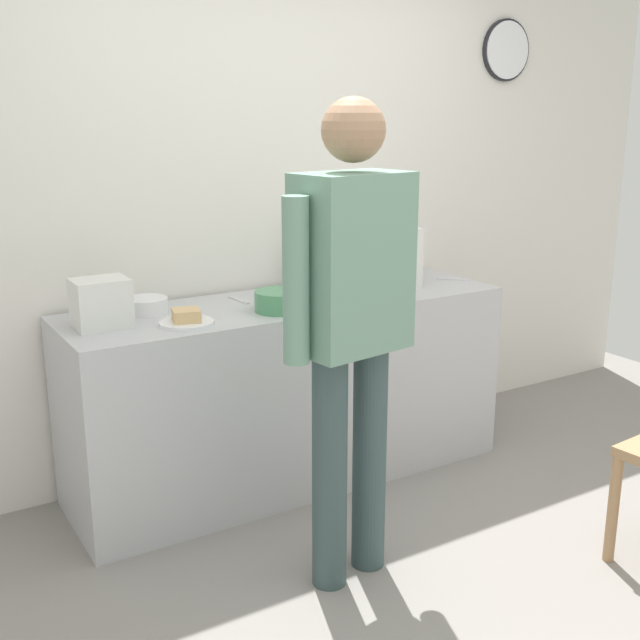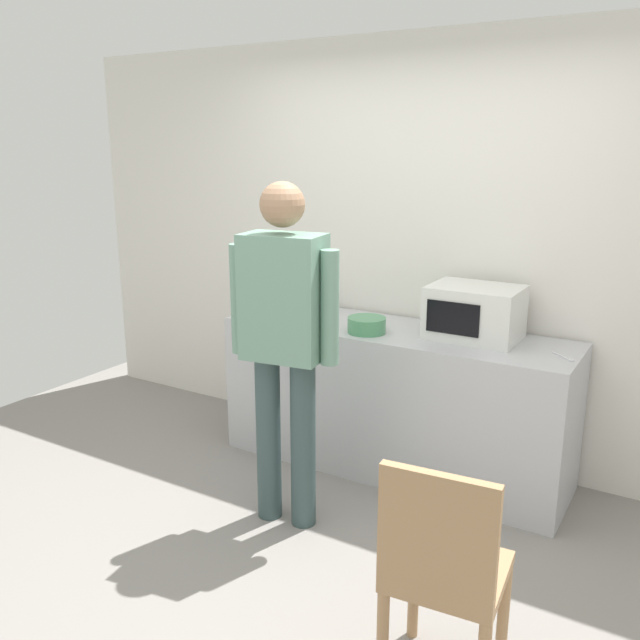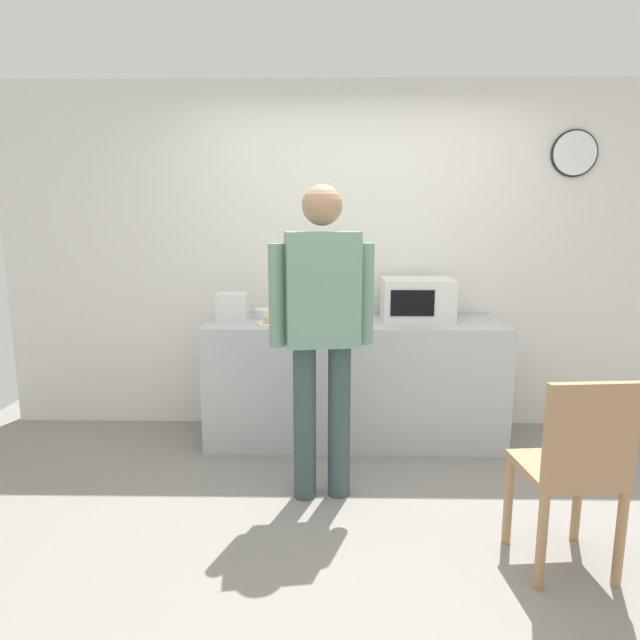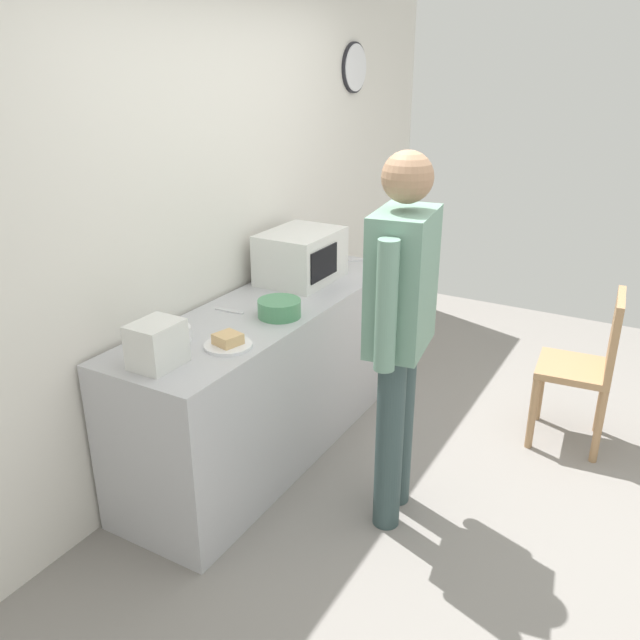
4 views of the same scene
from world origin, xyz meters
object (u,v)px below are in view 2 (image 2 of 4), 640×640
object	(u,v)px
spoon_utensil	(563,356)
wooden_chair	(443,570)
fork_utensil	(376,320)
sandwich_plate	(303,319)
cereal_bowl	(316,307)
person_standing	(284,331)
microwave	(475,312)
salad_bowl	(367,325)
toaster	(275,297)

from	to	relation	value
spoon_utensil	wooden_chair	world-z (taller)	wooden_chair
fork_utensil	spoon_utensil	size ratio (longest dim) A/B	1.00
sandwich_plate	fork_utensil	bearing A→B (deg)	36.51
cereal_bowl	person_standing	distance (m)	1.08
fork_utensil	wooden_chair	world-z (taller)	wooden_chair
person_standing	microwave	bearing A→B (deg)	54.15
person_standing	salad_bowl	bearing A→B (deg)	82.16
sandwich_plate	microwave	bearing A→B (deg)	12.06
salad_bowl	person_standing	bearing A→B (deg)	-97.84
toaster	fork_utensil	world-z (taller)	toaster
microwave	person_standing	size ratio (longest dim) A/B	0.28
salad_bowl	person_standing	size ratio (longest dim) A/B	0.13
sandwich_plate	cereal_bowl	size ratio (longest dim) A/B	1.19
sandwich_plate	spoon_utensil	xyz separation A→B (m)	(1.53, 0.11, -0.02)
wooden_chair	salad_bowl	bearing A→B (deg)	126.12
salad_bowl	microwave	bearing A→B (deg)	20.51
spoon_utensil	cereal_bowl	bearing A→B (deg)	174.04
salad_bowl	person_standing	xyz separation A→B (m)	(-0.10, -0.71, 0.12)
toaster	cereal_bowl	bearing A→B (deg)	29.75
sandwich_plate	person_standing	bearing A→B (deg)	-64.26
fork_utensil	person_standing	distance (m)	1.00
microwave	wooden_chair	distance (m)	1.77
sandwich_plate	wooden_chair	bearing A→B (deg)	-43.81
salad_bowl	person_standing	distance (m)	0.73
microwave	spoon_utensil	distance (m)	0.55
salad_bowl	cereal_bowl	distance (m)	0.59
microwave	wooden_chair	world-z (taller)	microwave
wooden_chair	spoon_utensil	bearing A→B (deg)	88.07
microwave	salad_bowl	distance (m)	0.62
wooden_chair	sandwich_plate	bearing A→B (deg)	136.19
microwave	wooden_chair	xyz separation A→B (m)	(0.46, -1.63, -0.51)
salad_bowl	cereal_bowl	world-z (taller)	salad_bowl
sandwich_plate	salad_bowl	bearing A→B (deg)	0.32
fork_utensil	salad_bowl	bearing A→B (deg)	-74.67
wooden_chair	person_standing	bearing A→B (deg)	148.12
toaster	wooden_chair	size ratio (longest dim) A/B	0.23
microwave	cereal_bowl	size ratio (longest dim) A/B	2.64
fork_utensil	wooden_chair	distance (m)	2.05
microwave	fork_utensil	distance (m)	0.67
sandwich_plate	salad_bowl	xyz separation A→B (m)	(0.44, 0.00, 0.02)
cereal_bowl	fork_utensil	xyz separation A→B (m)	(0.44, -0.01, -0.03)
sandwich_plate	toaster	bearing A→B (deg)	154.43
toaster	spoon_utensil	world-z (taller)	toaster
spoon_utensil	person_standing	size ratio (longest dim) A/B	0.10
toaster	sandwich_plate	bearing A→B (deg)	-25.57
sandwich_plate	spoon_utensil	world-z (taller)	sandwich_plate
salad_bowl	fork_utensil	size ratio (longest dim) A/B	1.32
fork_utensil	wooden_chair	xyz separation A→B (m)	(1.11, -1.69, -0.37)
person_standing	wooden_chair	size ratio (longest dim) A/B	1.90
spoon_utensil	person_standing	bearing A→B (deg)	-145.21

